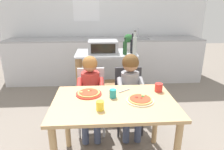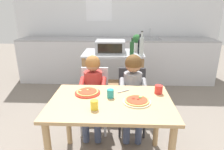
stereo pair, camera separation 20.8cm
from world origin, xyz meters
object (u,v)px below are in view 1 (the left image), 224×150
kitchen_island_cart (106,70)px  child_in_grey_shirt (131,85)px  drinking_cup_red (159,88)px  child_in_red_shirt (91,88)px  bottle_tall_green_wine (135,45)px  pizza_plate_cream (140,100)px  potted_herb_plant (128,42)px  serving_spoon (124,91)px  dining_chair_left (91,96)px  drinking_cup_teal (113,94)px  bottle_clear_vinegar (132,46)px  drinking_cup_yellow (100,106)px  dining_table (114,112)px  dining_chair_right (129,95)px  toaster_oven (103,47)px  bottle_squat_spirits (125,48)px  pizza_plate_red_rimmed (89,93)px

kitchen_island_cart → child_in_grey_shirt: bearing=-73.2°
drinking_cup_red → child_in_red_shirt: bearing=153.7°
bottle_tall_green_wine → pizza_plate_cream: size_ratio=1.41×
potted_herb_plant → serving_spoon: size_ratio=1.90×
drinking_cup_red → dining_chair_left: bearing=146.2°
kitchen_island_cart → drinking_cup_teal: size_ratio=11.40×
bottle_clear_vinegar → bottle_tall_green_wine: 0.15m
drinking_cup_yellow → child_in_red_shirt: bearing=98.8°
potted_herb_plant → child_in_red_shirt: (-0.59, -0.99, -0.38)m
dining_table → dining_chair_right: 0.71m
bottle_clear_vinegar → kitchen_island_cart: bearing=168.3°
child_in_grey_shirt → pizza_plate_cream: bearing=-90.0°
bottle_tall_green_wine → bottle_clear_vinegar: bearing=94.2°
bottle_tall_green_wine → toaster_oven: bearing=153.7°
dining_chair_right → drinking_cup_red: 0.60m
kitchen_island_cart → pizza_plate_cream: kitchen_island_cart is taller
dining_chair_right → child_in_red_shirt: bearing=-166.0°
drinking_cup_red → dining_chair_right: bearing=116.1°
drinking_cup_red → pizza_plate_cream: bearing=-138.0°
bottle_tall_green_wine → drinking_cup_yellow: 1.47m
bottle_tall_green_wine → bottle_squat_spirits: bearing=154.1°
toaster_oven → drinking_cup_yellow: (-0.06, -1.58, -0.20)m
serving_spoon → bottle_squat_spirits: bearing=82.6°
pizza_plate_red_rimmed → serving_spoon: pizza_plate_red_rimmed is taller
dining_chair_left → drinking_cup_red: bearing=-33.8°
dining_table → dining_chair_left: size_ratio=1.40×
drinking_cup_yellow → drinking_cup_teal: size_ratio=1.00×
dining_chair_right → dining_chair_left: bearing=179.4°
kitchen_island_cart → child_in_grey_shirt: 0.91m
bottle_squat_spirits → child_in_grey_shirt: 0.77m
kitchen_island_cart → drinking_cup_yellow: kitchen_island_cart is taller
child_in_grey_shirt → dining_chair_right: bearing=90.0°
dining_chair_left → dining_chair_right: size_ratio=1.00×
potted_herb_plant → child_in_grey_shirt: 1.05m
potted_herb_plant → drinking_cup_yellow: size_ratio=3.23×
potted_herb_plant → child_in_red_shirt: bearing=-120.7°
potted_herb_plant → dining_chair_right: potted_herb_plant is taller
pizza_plate_cream → drinking_cup_yellow: drinking_cup_yellow is taller
bottle_clear_vinegar → toaster_oven: bearing=169.6°
dining_table → child_in_red_shirt: (-0.24, 0.54, 0.03)m
child_in_red_shirt → drinking_cup_yellow: (0.11, -0.71, 0.13)m
kitchen_island_cart → drinking_cup_yellow: bearing=-93.9°
bottle_squat_spirits → potted_herb_plant: bearing=71.9°
toaster_oven → pizza_plate_red_rimmed: size_ratio=1.77×
pizza_plate_red_rimmed → dining_chair_left: bearing=90.0°
dining_table → dining_chair_left: dining_chair_left is taller
dining_chair_left → pizza_plate_cream: 0.88m
bottle_tall_green_wine → potted_herb_plant: size_ratio=1.35×
dining_chair_left → child_in_red_shirt: (0.00, -0.12, 0.16)m
toaster_oven → dining_chair_right: 0.95m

